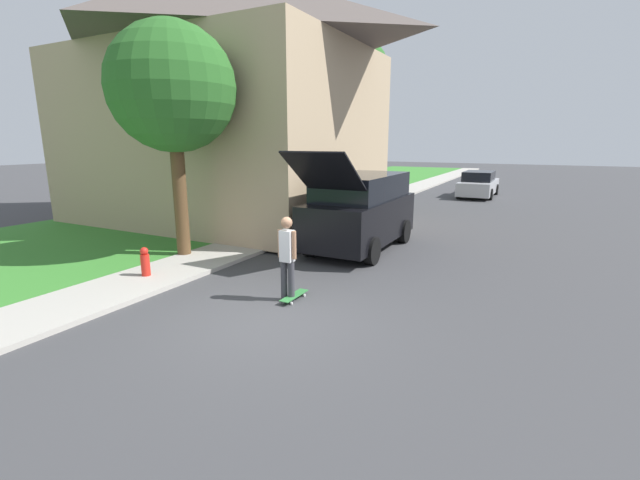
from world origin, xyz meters
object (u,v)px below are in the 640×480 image
(suv_parked, at_px, (361,210))
(car_down_street, at_px, (478,184))
(lawn_tree_near, at_px, (172,89))
(lawn_tree_far, at_px, (348,76))
(skateboarder, at_px, (287,255))
(skateboard, at_px, (294,296))
(fire_hydrant, at_px, (145,262))

(suv_parked, height_order, car_down_street, suv_parked)
(suv_parked, relative_size, car_down_street, 1.14)
(lawn_tree_near, xyz_separation_m, lawn_tree_far, (0.03, 10.68, 1.64))
(lawn_tree_far, height_order, skateboarder, lawn_tree_far)
(lawn_tree_far, bearing_deg, skateboarder, -70.77)
(suv_parked, bearing_deg, lawn_tree_far, 117.19)
(lawn_tree_far, relative_size, suv_parked, 1.50)
(skateboarder, bearing_deg, lawn_tree_near, 161.11)
(skateboard, bearing_deg, lawn_tree_far, 109.76)
(lawn_tree_near, bearing_deg, lawn_tree_far, 89.86)
(fire_hydrant, bearing_deg, lawn_tree_far, 93.00)
(skateboarder, relative_size, fire_hydrant, 2.54)
(skateboarder, distance_m, fire_hydrant, 3.64)
(lawn_tree_near, relative_size, fire_hydrant, 8.92)
(suv_parked, relative_size, skateboarder, 3.09)
(lawn_tree_near, height_order, lawn_tree_far, lawn_tree_far)
(lawn_tree_near, xyz_separation_m, fire_hydrant, (0.68, -1.86, -3.97))
(lawn_tree_far, xyz_separation_m, skateboard, (4.33, -12.06, -5.95))
(lawn_tree_near, relative_size, lawn_tree_far, 0.76)
(car_down_street, distance_m, skateboarder, 19.22)
(skateboarder, xyz_separation_m, fire_hydrant, (-3.58, -0.41, -0.52))
(lawn_tree_near, xyz_separation_m, car_down_street, (5.16, 17.74, -3.70))
(car_down_street, xyz_separation_m, fire_hydrant, (-4.48, -19.60, -0.27))
(fire_hydrant, bearing_deg, car_down_street, 77.13)
(lawn_tree_near, bearing_deg, fire_hydrant, -69.85)
(skateboard, bearing_deg, car_down_street, 87.60)
(lawn_tree_far, bearing_deg, fire_hydrant, -87.00)
(skateboarder, xyz_separation_m, skateboard, (0.10, 0.08, -0.86))
(lawn_tree_near, distance_m, lawn_tree_far, 10.81)
(lawn_tree_near, height_order, car_down_street, lawn_tree_near)
(lawn_tree_far, xyz_separation_m, car_down_street, (5.13, 7.05, -5.34))
(lawn_tree_near, relative_size, skateboard, 7.33)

